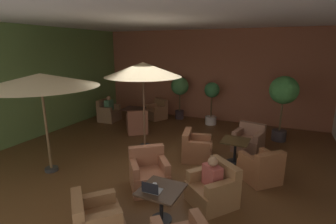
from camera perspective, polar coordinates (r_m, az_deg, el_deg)
name	(u,v)px	position (r m, az deg, el deg)	size (l,w,h in m)	color
ground_plane	(161,160)	(7.18, -1.52, -10.65)	(9.53, 9.19, 0.02)	brown
wall_back_brick	(208,76)	(10.85, 8.96, 8.07)	(9.53, 0.08, 3.72)	#97543B
wall_left_accent	(33,83)	(9.62, -28.02, 5.76)	(0.08, 9.19, 3.72)	#5F7E41
ceiling_slab	(160,16)	(6.54, -1.76, 20.73)	(9.53, 9.19, 0.06)	silver
cafe_table_front_left	(161,196)	(4.71, -1.52, -18.29)	(0.75, 0.75, 0.63)	black
armchair_front_left_north	(213,189)	(5.31, 10.16, -16.68)	(1.12, 1.12, 0.83)	#966840
armchair_front_left_east	(149,174)	(5.75, -4.31, -13.72)	(1.11, 1.11, 0.88)	#9D5E41
armchair_front_left_south	(96,221)	(4.62, -15.85, -22.56)	(1.07, 1.07, 0.77)	#8F613B
cafe_table_front_right	(235,146)	(7.06, 14.88, -7.35)	(0.71, 0.71, 0.63)	black
armchair_front_right_north	(196,149)	(7.13, 6.36, -8.18)	(0.93, 0.95, 0.79)	#93593A
armchair_front_right_east	(261,169)	(6.38, 20.09, -11.85)	(1.07, 1.07, 0.80)	#9A5C38
armchair_front_right_south	(249,141)	(8.04, 17.65, -6.16)	(0.93, 0.94, 0.80)	#92634C
cafe_table_mid_center	(133,111)	(10.33, -7.82, 0.16)	(0.84, 0.84, 0.63)	black
armchair_mid_center_north	(109,113)	(10.96, -13.20, -0.22)	(0.76, 0.86, 0.90)	#906749
armchair_mid_center_east	(137,124)	(9.26, -6.97, -2.63)	(1.02, 1.03, 0.88)	#9A5840
armchair_mid_center_south	(157,112)	(11.00, -2.53, 0.07)	(1.02, 1.00, 0.84)	#A16A47
patio_umbrella_tall_red	(143,70)	(7.46, -5.63, 9.39)	(2.25, 2.25, 2.61)	#2D2D2D
patio_umbrella_center_beige	(40,81)	(6.58, -26.74, 6.32)	(2.66, 2.66, 2.45)	#2D2D2D
potted_tree_left_corner	(212,97)	(10.15, 9.78, 3.28)	(0.59, 0.59, 1.69)	beige
potted_tree_mid_left	(283,95)	(8.91, 24.50, 3.57)	(0.89, 0.89, 2.15)	#3A3134
potted_tree_mid_right	(180,89)	(10.78, 2.67, 5.15)	(0.75, 0.75, 1.80)	#3C2D32
patron_blue_shirt	(109,104)	(10.85, -13.14, 1.72)	(0.25, 0.39, 0.60)	#4D7E59
patron_by_window	(212,173)	(5.11, 9.92, -13.45)	(0.44, 0.42, 0.60)	#AA4B41
iced_drink_cup	(155,186)	(4.60, -2.99, -16.32)	(0.08, 0.08, 0.11)	white
open_laptop	(151,189)	(4.53, -3.73, -16.94)	(0.32, 0.24, 0.20)	#9EA0A5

